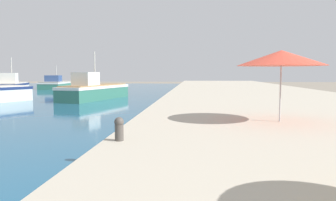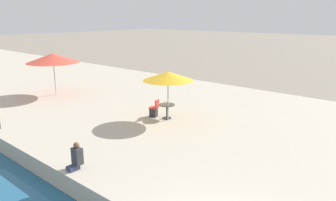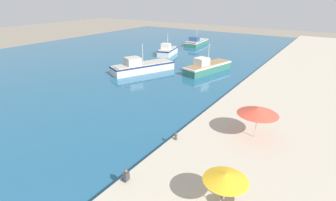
# 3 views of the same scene
# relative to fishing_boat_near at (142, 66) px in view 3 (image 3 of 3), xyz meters

# --- Properties ---
(water_basin) EXTENTS (56.00, 90.00, 0.04)m
(water_basin) POSITION_rel_fishing_boat_near_xyz_m (-11.82, 8.16, -0.92)
(water_basin) COLOR #235B7F
(water_basin) RESTS_ON ground_plane
(quay_promenade) EXTENTS (16.00, 90.00, 0.74)m
(quay_promenade) POSITION_rel_fishing_boat_near_xyz_m (24.18, 8.16, -0.57)
(quay_promenade) COLOR #BCB29E
(quay_promenade) RESTS_ON ground_plane
(fishing_boat_near) EXTENTS (7.00, 10.77, 4.59)m
(fishing_boat_near) POSITION_rel_fishing_boat_near_xyz_m (0.00, 0.00, 0.00)
(fishing_boat_near) COLOR silver
(fishing_boat_near) RESTS_ON water_basin
(fishing_boat_mid) EXTENTS (4.81, 9.64, 4.60)m
(fishing_boat_mid) POSITION_rel_fishing_boat_near_xyz_m (9.04, 5.62, 0.00)
(fishing_boat_mid) COLOR #33705B
(fishing_boat_mid) RESTS_ON water_basin
(fishing_boat_far) EXTENTS (4.02, 6.65, 4.48)m
(fishing_boat_far) POSITION_rel_fishing_boat_near_xyz_m (-3.62, 13.08, -0.02)
(fishing_boat_far) COLOR silver
(fishing_boat_far) RESTS_ON water_basin
(fishing_boat_distant) EXTENTS (3.98, 8.65, 3.80)m
(fishing_boat_distant) POSITION_rel_fishing_boat_near_xyz_m (-3.91, 26.64, -0.15)
(fishing_boat_distant) COLOR #33705B
(fishing_boat_distant) RESTS_ON water_basin
(cafe_umbrella_pink) EXTENTS (2.47, 2.47, 2.44)m
(cafe_umbrella_pink) POSITION_rel_fishing_boat_near_xyz_m (22.82, -21.47, 2.02)
(cafe_umbrella_pink) COLOR #B7B7B7
(cafe_umbrella_pink) RESTS_ON quay_promenade
(cafe_umbrella_white) EXTENTS (3.34, 3.34, 2.72)m
(cafe_umbrella_white) POSITION_rel_fishing_boat_near_xyz_m (21.97, -12.43, 2.22)
(cafe_umbrella_white) COLOR #B7B7B7
(cafe_umbrella_white) RESTS_ON quay_promenade
(cafe_table) EXTENTS (0.80, 0.80, 0.74)m
(cafe_table) POSITION_rel_fishing_boat_near_xyz_m (22.96, -21.28, 0.33)
(cafe_table) COLOR #333338
(cafe_table) RESTS_ON quay_promenade
(cafe_chair_left) EXTENTS (0.51, 0.53, 0.91)m
(cafe_chair_left) POSITION_rel_fishing_boat_near_xyz_m (22.74, -20.59, 0.12)
(cafe_chair_left) COLOR #2D2D33
(cafe_chair_left) RESTS_ON quay_promenade
(person_at_quay) EXTENTS (0.52, 0.36, 0.95)m
(person_at_quay) POSITION_rel_fishing_boat_near_xyz_m (16.72, -22.67, 0.21)
(person_at_quay) COLOR #333D5B
(person_at_quay) RESTS_ON quay_promenade
(mooring_bollard) EXTENTS (0.26, 0.26, 0.65)m
(mooring_bollard) POSITION_rel_fishing_boat_near_xyz_m (16.65, -16.45, 0.14)
(mooring_bollard) COLOR #4C4742
(mooring_bollard) RESTS_ON quay_promenade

